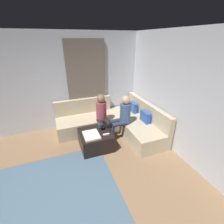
{
  "coord_description": "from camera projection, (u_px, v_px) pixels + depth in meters",
  "views": [
    {
      "loc": [
        1.62,
        0.39,
        2.5
      ],
      "look_at": [
        -1.63,
        1.63,
        0.85
      ],
      "focal_mm": 25.0,
      "sensor_mm": 36.0,
      "label": 1
    }
  ],
  "objects": [
    {
      "name": "sectional_couch",
      "position": [
        114.0,
        122.0,
        4.56
      ],
      "size": [
        2.1,
        2.55,
        0.87
      ],
      "color": "#C6B593",
      "rests_on": "ground_plane"
    },
    {
      "name": "folded_blanket",
      "position": [
        91.0,
        135.0,
        3.66
      ],
      "size": [
        0.44,
        0.36,
        0.04
      ],
      "primitive_type": "cube",
      "color": "white",
      "rests_on": "ottoman"
    },
    {
      "name": "curtain_panel",
      "position": [
        87.0,
        85.0,
        4.59
      ],
      "size": [
        0.06,
        1.1,
        2.5
      ],
      "primitive_type": "cube",
      "color": "#726659",
      "rests_on": "ground_plane"
    },
    {
      "name": "wall_back",
      "position": [
        217.0,
        112.0,
        2.68
      ],
      "size": [
        6.0,
        0.12,
        2.7
      ],
      "primitive_type": "cube",
      "color": "silver",
      "rests_on": "ground_plane"
    },
    {
      "name": "ottoman",
      "position": [
        96.0,
        140.0,
        3.88
      ],
      "size": [
        0.76,
        0.76,
        0.42
      ],
      "primitive_type": "cube",
      "color": "black",
      "rests_on": "ground_plane"
    },
    {
      "name": "wall_left",
      "position": [
        39.0,
        85.0,
        4.22
      ],
      "size": [
        0.12,
        6.0,
        2.7
      ],
      "primitive_type": "cube",
      "color": "silver",
      "rests_on": "ground_plane"
    },
    {
      "name": "coffee_mug",
      "position": [
        100.0,
        125.0,
        4.02
      ],
      "size": [
        0.08,
        0.08,
        0.1
      ],
      "primitive_type": "cylinder",
      "color": "#334C72",
      "rests_on": "ottoman"
    },
    {
      "name": "person_on_couch_side",
      "position": [
        102.0,
        115.0,
        4.14
      ],
      "size": [
        0.6,
        0.3,
        1.2
      ],
      "rotation": [
        0.0,
        0.0,
        -1.57
      ],
      "color": "black",
      "rests_on": "ground_plane"
    },
    {
      "name": "game_remote",
      "position": [
        106.0,
        134.0,
        3.71
      ],
      "size": [
        0.05,
        0.15,
        0.02
      ],
      "primitive_type": "cube",
      "color": "white",
      "rests_on": "ottoman"
    },
    {
      "name": "person_on_couch_back",
      "position": [
        122.0,
        116.0,
        4.09
      ],
      "size": [
        0.3,
        0.6,
        1.2
      ],
      "rotation": [
        0.0,
        0.0,
        3.14
      ],
      "color": "#2D3347",
      "rests_on": "ground_plane"
    },
    {
      "name": "area_rug",
      "position": [
        55.0,
        209.0,
        2.51
      ],
      "size": [
        2.6,
        2.2,
        0.01
      ],
      "primitive_type": "cube",
      "color": "slate",
      "rests_on": "ground_plane"
    }
  ]
}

